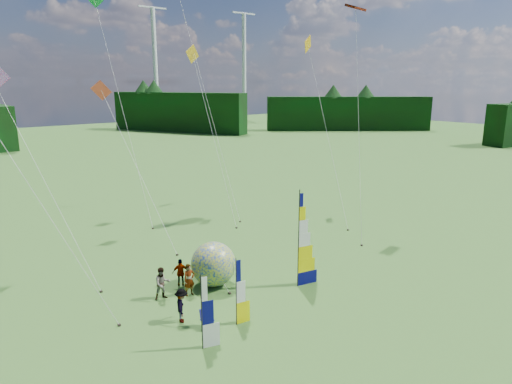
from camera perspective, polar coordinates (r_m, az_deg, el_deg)
ground at (r=23.23m, az=8.51°, el=-14.77°), size 220.00×220.00×0.00m
treeline_ring at (r=21.63m, az=8.88°, el=-5.39°), size 210.00×210.00×8.00m
turbine_left at (r=138.11m, az=-1.50°, el=15.26°), size 8.00×1.20×30.00m
turbine_right at (r=130.36m, az=-12.48°, el=15.06°), size 8.00×1.20×30.00m
feather_banner_main at (r=24.80m, az=5.34°, el=-6.11°), size 1.41×0.42×5.28m
side_banner_left at (r=21.34m, az=-2.48°, el=-12.50°), size 0.90×0.26×3.19m
side_banner_far at (r=19.68m, az=-6.80°, el=-14.87°), size 0.95×0.38×3.24m
bol_inflatable at (r=25.46m, az=-5.35°, el=-8.95°), size 3.16×3.16×2.47m
spectator_a at (r=24.64m, az=-8.35°, el=-10.80°), size 0.64×0.44×1.72m
spectator_b at (r=24.46m, az=-11.64°, el=-11.13°), size 0.90×0.56×1.72m
spectator_c at (r=22.20m, az=-9.29°, el=-13.83°), size 0.88×1.10×1.63m
spectator_d at (r=25.75m, az=-9.38°, el=-9.91°), size 0.99×0.76×1.57m
camp_chair at (r=21.68m, az=-6.11°, el=-15.50°), size 0.54×0.54×0.92m
kite_whale at (r=39.89m, az=-6.65°, el=14.16°), size 6.01×14.76×22.85m
kite_rainbow_delta at (r=27.78m, az=-25.22°, el=3.34°), size 8.89×12.92×13.30m
kite_parafoil at (r=33.44m, az=12.79°, el=10.00°), size 7.82×8.54×18.14m
small_kite_red at (r=32.63m, az=-14.74°, el=4.05°), size 4.60×11.97×11.64m
small_kite_orange at (r=37.43m, az=-5.39°, el=7.92°), size 6.99×11.53×14.63m
small_kite_yellow at (r=37.82m, az=8.85°, el=8.52°), size 10.13×12.37×15.47m
small_kite_pink at (r=22.78m, az=-27.28°, el=3.38°), size 10.69×11.54×15.06m
small_kite_green at (r=39.25m, az=-16.49°, el=11.07°), size 7.63×13.48×19.23m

